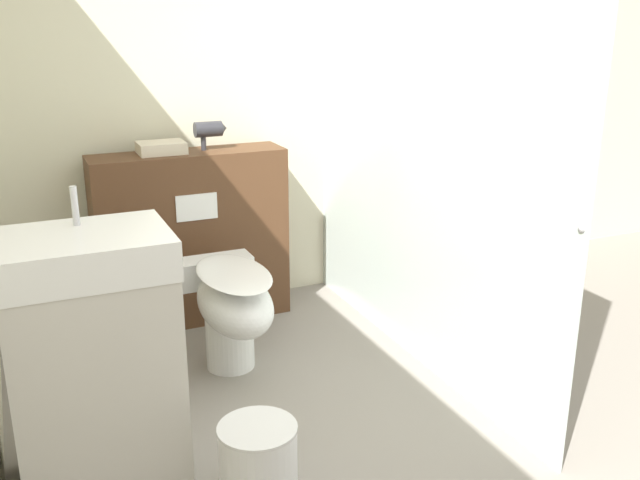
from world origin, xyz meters
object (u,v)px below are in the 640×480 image
object	(u,v)px
toilet	(231,305)
waste_bin	(258,466)
sink_vanity	(94,361)
hair_drier	(210,130)

from	to	relation	value
toilet	waste_bin	size ratio (longest dim) A/B	2.33
waste_bin	toilet	bearing A→B (deg)	77.73
sink_vanity	waste_bin	bearing A→B (deg)	-38.77
sink_vanity	waste_bin	xyz separation A→B (m)	(0.47, -0.38, -0.32)
hair_drier	waste_bin	world-z (taller)	hair_drier
toilet	sink_vanity	world-z (taller)	sink_vanity
hair_drier	toilet	bearing A→B (deg)	-100.25
toilet	hair_drier	distance (m)	1.02
hair_drier	waste_bin	bearing A→B (deg)	-101.43
sink_vanity	hair_drier	xyz separation A→B (m)	(0.82, 1.31, 0.58)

